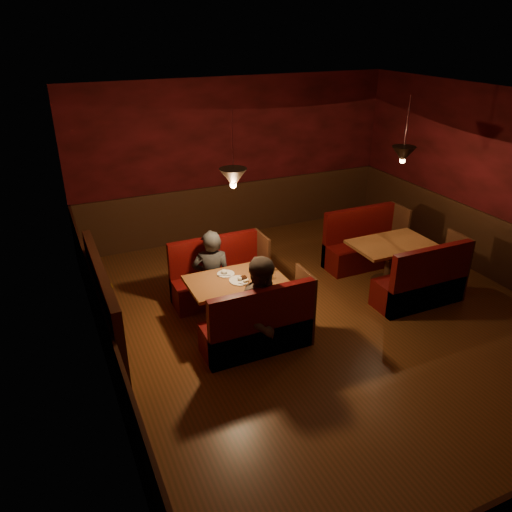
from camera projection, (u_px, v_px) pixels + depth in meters
name	position (u px, v px, depth m)	size (l,w,h in m)	color
room	(319.00, 255.00, 6.34)	(6.02, 7.02, 2.92)	#593515
main_table	(236.00, 289.00, 6.64)	(1.26, 0.76, 0.88)	brown
main_bench_far	(219.00, 280.00, 7.32)	(1.39, 0.49, 0.94)	black
main_bench_near	(260.00, 330.00, 6.15)	(1.39, 0.49, 0.94)	black
second_table	(390.00, 253.00, 7.66)	(1.23, 0.78, 0.69)	brown
second_bench_far	(363.00, 247.00, 8.36)	(1.35, 0.51, 0.97)	black
second_bench_near	(423.00, 286.00, 7.16)	(1.35, 0.51, 0.97)	black
diner_a	(211.00, 258.00, 6.93)	(0.56, 0.36, 1.52)	#2A2A2A
diner_b	(264.00, 293.00, 5.97)	(0.78, 0.61, 1.61)	#3B2E26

